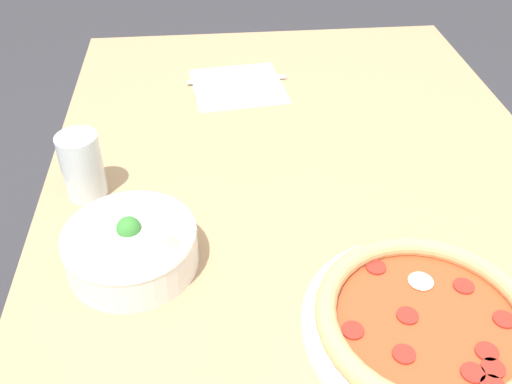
# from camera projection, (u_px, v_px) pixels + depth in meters

# --- Properties ---
(dining_table) EXTENTS (1.34, 0.83, 0.77)m
(dining_table) POSITION_uv_depth(u_px,v_px,m) (311.00, 261.00, 0.91)
(dining_table) COLOR tan
(dining_table) RESTS_ON ground_plane
(pizza) EXTENTS (0.29, 0.29, 0.04)m
(pizza) POSITION_uv_depth(u_px,v_px,m) (427.00, 321.00, 0.66)
(pizza) COLOR white
(pizza) RESTS_ON dining_table
(bowl) EXTENTS (0.17, 0.17, 0.07)m
(bowl) POSITION_uv_depth(u_px,v_px,m) (131.00, 246.00, 0.74)
(bowl) COLOR white
(bowl) RESTS_ON dining_table
(napkin) EXTENTS (0.20, 0.20, 0.00)m
(napkin) POSITION_uv_depth(u_px,v_px,m) (238.00, 86.00, 1.15)
(napkin) COLOR white
(napkin) RESTS_ON dining_table
(fork) EXTENTS (0.02, 0.18, 0.00)m
(fork) POSITION_uv_depth(u_px,v_px,m) (240.00, 91.00, 1.13)
(fork) COLOR silver
(fork) RESTS_ON napkin
(knife) EXTENTS (0.02, 0.20, 0.01)m
(knife) POSITION_uv_depth(u_px,v_px,m) (241.00, 79.00, 1.17)
(knife) COLOR silver
(knife) RESTS_ON napkin
(glass) EXTENTS (0.06, 0.06, 0.10)m
(glass) POSITION_uv_depth(u_px,v_px,m) (82.00, 166.00, 0.85)
(glass) COLOR silver
(glass) RESTS_ON dining_table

